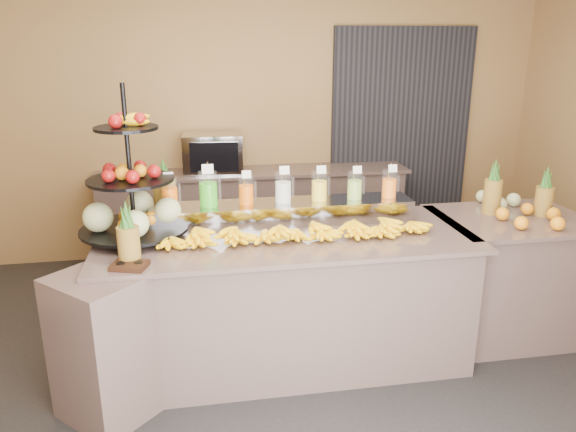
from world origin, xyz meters
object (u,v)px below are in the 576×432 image
object	(u,v)px
fruit_stand	(140,200)
right_fruit_pile	(523,208)
oven_warmer	(213,153)
condiment_caddy	(130,265)
banana_heap	(295,229)
pitcher_tray	(283,212)

from	to	relation	value
fruit_stand	right_fruit_pile	size ratio (longest dim) A/B	2.04
fruit_stand	oven_warmer	size ratio (longest dim) A/B	1.76
condiment_caddy	fruit_stand	bearing A→B (deg)	85.80
right_fruit_pile	oven_warmer	world-z (taller)	oven_warmer
fruit_stand	oven_warmer	distance (m)	1.88
banana_heap	fruit_stand	bearing A→B (deg)	167.52
fruit_stand	right_fruit_pile	world-z (taller)	fruit_stand
fruit_stand	oven_warmer	xyz separation A→B (m)	(0.55, 1.79, -0.06)
fruit_stand	condiment_caddy	size ratio (longest dim) A/B	5.07
fruit_stand	condiment_caddy	bearing A→B (deg)	-93.71
banana_heap	fruit_stand	size ratio (longest dim) A/B	1.80
condiment_caddy	right_fruit_pile	bearing A→B (deg)	9.35
oven_warmer	banana_heap	bearing A→B (deg)	-74.11
condiment_caddy	banana_heap	bearing A→B (deg)	17.58
fruit_stand	condiment_caddy	world-z (taller)	fruit_stand
pitcher_tray	oven_warmer	world-z (taller)	oven_warmer
oven_warmer	condiment_caddy	bearing A→B (deg)	-100.40
condiment_caddy	oven_warmer	bearing A→B (deg)	75.75
pitcher_tray	fruit_stand	distance (m)	0.99
banana_heap	oven_warmer	xyz separation A→B (m)	(-0.43, 2.01, 0.12)
banana_heap	right_fruit_pile	distance (m)	1.71
condiment_caddy	right_fruit_pile	xyz separation A→B (m)	(2.73, 0.45, 0.07)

